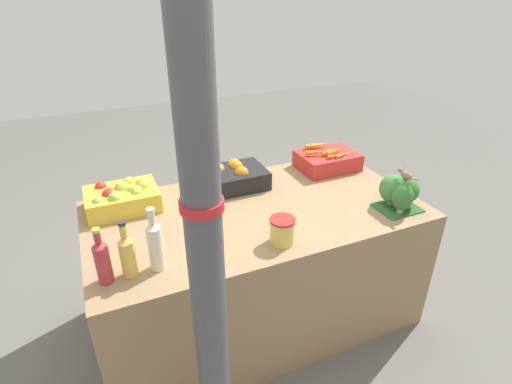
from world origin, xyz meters
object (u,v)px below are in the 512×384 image
(apple_crate, at_px, (123,197))
(pickle_jar, at_px, (282,231))
(juice_bottle_cloudy, at_px, (155,244))
(juice_bottle_golden, at_px, (127,254))
(orange_crate, at_px, (231,176))
(carrot_crate, at_px, (327,160))
(support_pole, at_px, (204,240))
(sparrow_bird, at_px, (406,175))
(broccoli_pile, at_px, (400,192))
(juice_bottle_ruby, at_px, (102,260))

(apple_crate, height_order, pickle_jar, apple_crate)
(juice_bottle_cloudy, bearing_deg, juice_bottle_golden, -180.00)
(juice_bottle_cloudy, xyz_separation_m, pickle_jar, (0.56, -0.04, -0.06))
(orange_crate, bearing_deg, carrot_crate, -0.64)
(juice_bottle_cloudy, bearing_deg, carrot_crate, 25.77)
(support_pole, height_order, juice_bottle_cloudy, support_pole)
(carrot_crate, distance_m, juice_bottle_golden, 1.44)
(juice_bottle_golden, bearing_deg, sparrow_bird, -0.99)
(broccoli_pile, relative_size, juice_bottle_ruby, 0.90)
(orange_crate, relative_size, juice_bottle_golden, 1.43)
(pickle_jar, distance_m, sparrow_bird, 0.72)
(orange_crate, relative_size, sparrow_bird, 2.70)
(support_pole, relative_size, sparrow_bird, 17.10)
(orange_crate, bearing_deg, sparrow_bird, -40.52)
(broccoli_pile, bearing_deg, apple_crate, 156.46)
(pickle_jar, bearing_deg, orange_crate, 90.89)
(support_pole, relative_size, carrot_crate, 6.34)
(apple_crate, xyz_separation_m, juice_bottle_ruby, (-0.15, -0.58, 0.04))
(support_pole, relative_size, juice_bottle_cloudy, 8.05)
(support_pole, bearing_deg, orange_crate, 66.12)
(juice_bottle_ruby, relative_size, juice_bottle_cloudy, 0.86)
(carrot_crate, bearing_deg, orange_crate, 179.36)
(pickle_jar, xyz_separation_m, sparrow_bird, (0.71, 0.02, 0.14))
(support_pole, xyz_separation_m, juice_bottle_cloudy, (-0.08, 0.47, -0.30))
(broccoli_pile, xyz_separation_m, juice_bottle_ruby, (-1.48, 0.00, 0.01))
(juice_bottle_cloudy, bearing_deg, broccoli_pile, -0.03)
(juice_bottle_golden, bearing_deg, pickle_jar, -3.51)
(juice_bottle_ruby, height_order, pickle_jar, juice_bottle_ruby)
(broccoli_pile, height_order, juice_bottle_cloudy, juice_bottle_cloudy)
(support_pole, height_order, pickle_jar, support_pole)
(carrot_crate, bearing_deg, broccoli_pile, -83.32)
(juice_bottle_golden, bearing_deg, support_pole, -67.93)
(orange_crate, relative_size, juice_bottle_cloudy, 1.27)
(carrot_crate, bearing_deg, support_pole, -136.75)
(orange_crate, bearing_deg, juice_bottle_ruby, -142.22)
(juice_bottle_golden, xyz_separation_m, juice_bottle_cloudy, (0.11, 0.00, 0.02))
(pickle_jar, bearing_deg, juice_bottle_cloudy, 175.79)
(apple_crate, relative_size, broccoli_pile, 1.63)
(juice_bottle_cloudy, bearing_deg, sparrow_bird, -1.08)
(support_pole, distance_m, broccoli_pile, 1.32)
(orange_crate, distance_m, juice_bottle_golden, 0.89)
(orange_crate, distance_m, broccoli_pile, 0.93)
(juice_bottle_ruby, height_order, juice_bottle_cloudy, juice_bottle_cloudy)
(juice_bottle_cloudy, height_order, pickle_jar, juice_bottle_cloudy)
(broccoli_pile, bearing_deg, support_pole, -158.26)
(juice_bottle_ruby, xyz_separation_m, juice_bottle_cloudy, (0.21, 0.00, 0.02))
(apple_crate, bearing_deg, juice_bottle_ruby, -104.19)
(broccoli_pile, height_order, sparrow_bird, sparrow_bird)
(juice_bottle_golden, xyz_separation_m, sparrow_bird, (1.38, -0.02, 0.10))
(support_pole, bearing_deg, juice_bottle_golden, 112.07)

